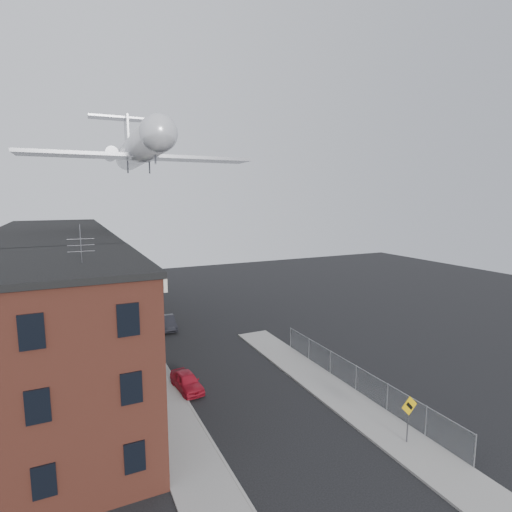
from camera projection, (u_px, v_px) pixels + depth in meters
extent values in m
plane|color=black|center=(311.00, 462.00, 20.44)|extent=(120.00, 120.00, 0.00)
cube|color=gray|center=(130.00, 334.00, 39.54)|extent=(3.00, 62.00, 0.12)
cube|color=gray|center=(329.00, 389.00, 28.13)|extent=(3.00, 26.00, 0.12)
cube|color=gray|center=(145.00, 332.00, 40.16)|extent=(0.15, 62.00, 0.14)
cube|color=gray|center=(312.00, 393.00, 27.51)|extent=(0.15, 26.00, 0.14)
cube|color=#371811|center=(45.00, 360.00, 20.88)|extent=(10.00, 12.00, 10.00)
cube|color=black|center=(38.00, 263.00, 20.14)|extent=(10.30, 12.30, 0.30)
cube|color=beige|center=(141.00, 264.00, 22.36)|extent=(0.16, 12.20, 0.60)
cylinder|color=#515156|center=(81.00, 245.00, 19.06)|extent=(0.04, 0.04, 2.00)
cube|color=slate|center=(51.00, 313.00, 29.37)|extent=(10.00, 7.00, 10.00)
cube|color=black|center=(46.00, 244.00, 28.63)|extent=(10.25, 7.00, 0.30)
cube|color=gray|center=(136.00, 357.00, 32.52)|extent=(1.80, 6.40, 0.25)
cube|color=beige|center=(135.00, 331.00, 32.20)|extent=(1.90, 6.50, 0.15)
cube|color=gray|center=(53.00, 293.00, 35.63)|extent=(10.00, 7.00, 10.00)
cube|color=black|center=(49.00, 235.00, 34.89)|extent=(10.25, 7.00, 0.30)
cube|color=gray|center=(125.00, 331.00, 38.77)|extent=(1.80, 6.40, 0.25)
cube|color=beige|center=(123.00, 309.00, 38.46)|extent=(1.90, 6.50, 0.15)
cube|color=slate|center=(55.00, 279.00, 41.88)|extent=(10.00, 7.00, 10.00)
cube|color=black|center=(51.00, 230.00, 41.14)|extent=(10.25, 7.00, 0.30)
cube|color=gray|center=(116.00, 313.00, 45.03)|extent=(1.80, 6.40, 0.25)
cube|color=beige|center=(115.00, 294.00, 44.71)|extent=(1.90, 6.50, 0.15)
cube|color=gray|center=(56.00, 268.00, 48.14)|extent=(10.00, 7.00, 10.00)
cube|color=black|center=(53.00, 226.00, 47.40)|extent=(10.25, 7.00, 0.30)
cube|color=gray|center=(110.00, 299.00, 51.28)|extent=(1.80, 6.40, 0.25)
cube|color=beige|center=(109.00, 282.00, 50.97)|extent=(1.90, 6.50, 0.15)
cube|color=slate|center=(57.00, 260.00, 54.39)|extent=(10.00, 7.00, 10.00)
cube|color=black|center=(55.00, 222.00, 53.65)|extent=(10.25, 7.00, 0.30)
cube|color=gray|center=(105.00, 288.00, 57.54)|extent=(1.80, 6.40, 0.25)
cube|color=beige|center=(104.00, 273.00, 57.22)|extent=(1.90, 6.50, 0.15)
cylinder|color=gray|center=(475.00, 452.00, 19.70)|extent=(0.06, 0.06, 1.90)
cylinder|color=gray|center=(426.00, 422.00, 22.38)|extent=(0.06, 0.06, 1.90)
cylinder|color=gray|center=(387.00, 398.00, 25.06)|extent=(0.06, 0.06, 1.90)
cylinder|color=gray|center=(356.00, 378.00, 27.74)|extent=(0.06, 0.06, 1.90)
cylinder|color=gray|center=(330.00, 363.00, 30.43)|extent=(0.06, 0.06, 1.90)
cylinder|color=gray|center=(309.00, 349.00, 33.11)|extent=(0.06, 0.06, 1.90)
cylinder|color=gray|center=(291.00, 338.00, 35.79)|extent=(0.06, 0.06, 1.90)
cube|color=gray|center=(357.00, 366.00, 27.62)|extent=(0.04, 18.00, 0.04)
cube|color=gray|center=(356.00, 378.00, 27.74)|extent=(0.02, 18.00, 1.80)
cylinder|color=#515156|center=(408.00, 422.00, 21.74)|extent=(0.07, 0.07, 2.60)
cube|color=#E3AE0B|center=(409.00, 406.00, 21.56)|extent=(1.10, 0.03, 1.10)
cube|color=black|center=(410.00, 406.00, 21.55)|extent=(0.52, 0.02, 0.52)
cylinder|color=black|center=(137.00, 305.00, 33.50)|extent=(0.26, 0.26, 9.00)
cube|color=black|center=(135.00, 260.00, 32.95)|extent=(1.80, 0.12, 0.12)
cylinder|color=black|center=(126.00, 258.00, 32.63)|extent=(0.08, 0.08, 0.25)
cylinder|color=black|center=(144.00, 257.00, 33.22)|extent=(0.08, 0.08, 0.25)
cylinder|color=black|center=(125.00, 312.00, 43.00)|extent=(0.24, 0.24, 2.40)
sphere|color=#163B10|center=(124.00, 290.00, 42.65)|extent=(3.20, 3.20, 3.20)
sphere|color=#163B10|center=(130.00, 296.00, 42.68)|extent=(2.24, 2.24, 2.24)
imported|color=#AC1627|center=(187.00, 381.00, 28.00)|extent=(1.84, 3.83, 1.26)
imported|color=black|center=(167.00, 323.00, 41.07)|extent=(1.69, 4.20, 1.36)
imported|color=slate|center=(147.00, 298.00, 51.36)|extent=(2.22, 4.53, 1.27)
cylinder|color=silver|center=(139.00, 149.00, 39.61)|extent=(3.53, 21.60, 2.87)
sphere|color=silver|center=(159.00, 133.00, 29.86)|extent=(2.87, 2.87, 2.87)
cone|color=silver|center=(127.00, 159.00, 49.36)|extent=(2.95, 2.78, 2.87)
cube|color=#939399|center=(141.00, 157.00, 38.52)|extent=(21.62, 4.43, 0.31)
cylinder|color=#939399|center=(111.00, 154.00, 45.64)|extent=(1.54, 3.63, 1.43)
cylinder|color=#939399|center=(149.00, 156.00, 47.35)|extent=(1.54, 3.63, 1.43)
cube|color=silver|center=(127.00, 137.00, 48.60)|extent=(0.33, 3.41, 5.02)
cube|color=#939399|center=(125.00, 119.00, 49.07)|extent=(8.59, 2.59, 0.22)
cylinder|color=#515156|center=(155.00, 157.00, 31.72)|extent=(0.14, 0.14, 1.08)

